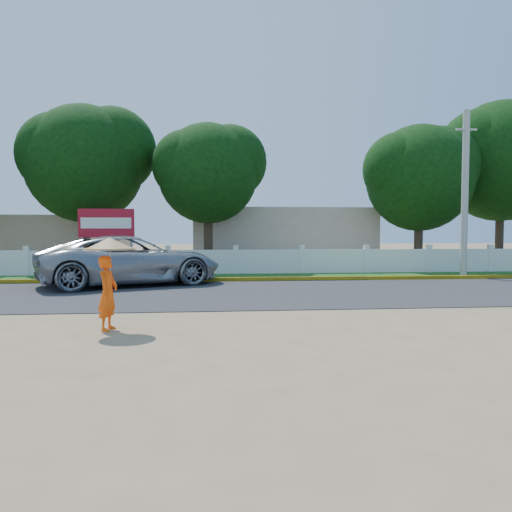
{
  "coord_description": "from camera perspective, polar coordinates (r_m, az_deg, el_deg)",
  "views": [
    {
      "loc": [
        -1.29,
        -11.03,
        1.99
      ],
      "look_at": [
        0.0,
        2.0,
        1.3
      ],
      "focal_mm": 35.0,
      "sensor_mm": 36.0,
      "label": 1
    }
  ],
  "objects": [
    {
      "name": "ground",
      "position": [
        11.28,
        1.01,
        -7.14
      ],
      "size": [
        120.0,
        120.0,
        0.0
      ],
      "primitive_type": "plane",
      "color": "#9E8460",
      "rests_on": "ground"
    },
    {
      "name": "road",
      "position": [
        15.71,
        -0.9,
        -4.23
      ],
      "size": [
        60.0,
        7.0,
        0.02
      ],
      "primitive_type": "cube",
      "color": "#38383A",
      "rests_on": "ground"
    },
    {
      "name": "grass_verge",
      "position": [
        20.91,
        -2.09,
        -2.41
      ],
      "size": [
        60.0,
        3.5,
        0.03
      ],
      "primitive_type": "cube",
      "color": "#2D601E",
      "rests_on": "ground"
    },
    {
      "name": "curb",
      "position": [
        19.22,
        -1.78,
        -2.69
      ],
      "size": [
        40.0,
        0.18,
        0.16
      ],
      "primitive_type": "cube",
      "color": "yellow",
      "rests_on": "ground"
    },
    {
      "name": "fence",
      "position": [
        22.31,
        -2.33,
        -0.69
      ],
      "size": [
        40.0,
        0.1,
        1.1
      ],
      "primitive_type": "cube",
      "color": "silver",
      "rests_on": "ground"
    },
    {
      "name": "building_near",
      "position": [
        29.35,
        2.76,
        2.24
      ],
      "size": [
        10.0,
        6.0,
        3.2
      ],
      "primitive_type": "cube",
      "color": "#B7AD99",
      "rests_on": "ground"
    },
    {
      "name": "building_far",
      "position": [
        31.27,
        -21.83,
        1.71
      ],
      "size": [
        8.0,
        5.0,
        2.8
      ],
      "primitive_type": "cube",
      "color": "#B7AD99",
      "rests_on": "ground"
    },
    {
      "name": "utility_pole",
      "position": [
        22.69,
        22.77,
        6.53
      ],
      "size": [
        0.28,
        0.28,
        6.95
      ],
      "primitive_type": "cylinder",
      "color": "#9B9C99",
      "rests_on": "ground"
    },
    {
      "name": "vehicle",
      "position": [
        18.39,
        -14.13,
        -0.51
      ],
      "size": [
        7.06,
        5.25,
        1.78
      ],
      "primitive_type": "imported",
      "rotation": [
        0.0,
        0.0,
        1.98
      ],
      "color": "#94989B",
      "rests_on": "ground"
    },
    {
      "name": "monk_with_parasol",
      "position": [
        10.24,
        -16.48,
        -1.53
      ],
      "size": [
        1.01,
        1.01,
        1.84
      ],
      "color": "#FB530D",
      "rests_on": "ground"
    },
    {
      "name": "billboard",
      "position": [
        23.77,
        -16.73,
        3.25
      ],
      "size": [
        2.5,
        0.13,
        2.95
      ],
      "color": "gray",
      "rests_on": "ground"
    },
    {
      "name": "tree_row",
      "position": [
        25.53,
        1.2,
        9.81
      ],
      "size": [
        35.28,
        7.91,
        9.0
      ],
      "color": "#473828",
      "rests_on": "ground"
    }
  ]
}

